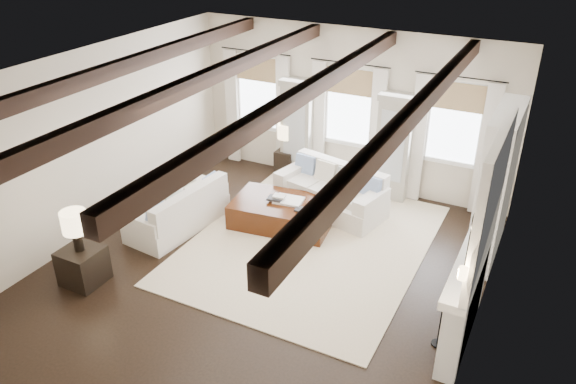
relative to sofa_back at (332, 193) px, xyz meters
The scene contains 16 objects.
ground 2.54m from the sofa_back, 94.38° to the right, with size 7.50×7.50×0.00m, color black.
room_shell 2.29m from the sofa_back, 70.94° to the right, with size 6.54×7.54×3.22m.
area_rug 1.33m from the sofa_back, 83.99° to the right, with size 3.76×4.67×0.02m, color beige.
sofa_back is the anchor object (origin of this frame).
sofa_left 2.84m from the sofa_back, 139.38° to the right, with size 1.06×2.00×0.82m.
ottoman 1.09m from the sofa_back, 122.57° to the right, with size 1.76×1.10×0.46m, color black.
tray 0.98m from the sofa_back, 120.36° to the right, with size 0.50×0.38×0.04m, color white.
book_lower 1.20m from the sofa_back, 126.77° to the right, with size 0.26×0.20×0.04m, color #262628.
book_upper 1.13m from the sofa_back, 125.82° to the right, with size 0.22×0.17×0.03m, color beige.
book_loose 1.04m from the sofa_back, 97.37° to the right, with size 0.24×0.18×0.03m, color #262628.
side_table_front 4.58m from the sofa_back, 123.11° to the right, with size 0.58×0.58×0.58m, color black.
lamp_front 4.63m from the sofa_back, 123.11° to the right, with size 0.38×0.38×0.66m.
side_table_back 1.74m from the sofa_back, 147.28° to the left, with size 0.39×0.39×0.58m, color black.
lamp_back 1.85m from the sofa_back, 147.28° to the left, with size 0.35×0.35×0.60m.
candlestick_near 3.86m from the sofa_back, 45.44° to the right, with size 0.17×0.17×0.84m.
candlestick_far 3.55m from the sofa_back, 40.24° to the right, with size 0.15×0.15×0.74m.
Camera 1 is at (3.71, -6.23, 5.26)m, focal length 35.00 mm.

